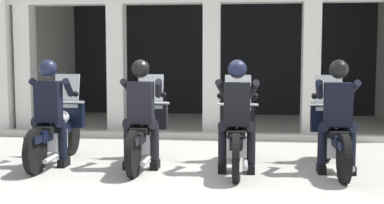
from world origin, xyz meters
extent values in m
plane|color=#A8A59E|center=(0.00, 3.00, 0.00)|extent=(80.00, 80.00, 0.00)
cube|color=black|center=(0.11, 7.05, 1.58)|extent=(9.02, 0.24, 3.15)
cube|color=silver|center=(-4.30, 5.02, 1.58)|extent=(0.30, 4.47, 3.15)
cube|color=silver|center=(-3.90, 3.13, 1.36)|extent=(0.35, 0.36, 2.71)
cube|color=silver|center=(-1.90, 3.13, 1.36)|extent=(0.35, 0.36, 2.71)
cube|color=silver|center=(0.11, 3.13, 1.36)|extent=(0.35, 0.36, 2.71)
cube|color=silver|center=(2.12, 3.13, 1.36)|extent=(0.35, 0.36, 2.71)
cube|color=#B7B5AD|center=(0.11, 2.63, 0.06)|extent=(8.62, 0.24, 0.12)
cylinder|color=black|center=(-2.07, 0.78, 0.32)|extent=(0.09, 0.64, 0.64)
cylinder|color=black|center=(-2.07, -0.62, 0.32)|extent=(0.09, 0.64, 0.64)
cube|color=black|center=(-2.07, 0.78, 0.53)|extent=(0.14, 0.44, 0.08)
cube|color=silver|center=(-2.07, 0.03, 0.37)|extent=(0.28, 0.44, 0.28)
cube|color=black|center=(-2.07, 0.08, 0.50)|extent=(0.18, 1.24, 0.16)
ellipsoid|color=#B2B2B7|center=(-2.07, 0.30, 0.68)|extent=(0.26, 0.48, 0.22)
cube|color=black|center=(-2.07, -0.10, 0.57)|extent=(0.24, 0.52, 0.10)
cube|color=black|center=(-2.07, -0.56, 0.50)|extent=(0.16, 0.48, 0.10)
cylinder|color=silver|center=(-2.07, 0.72, 0.56)|extent=(0.05, 0.24, 0.53)
cube|color=black|center=(-2.07, 0.66, 0.70)|extent=(0.52, 0.16, 0.44)
sphere|color=silver|center=(-2.07, 0.76, 0.72)|extent=(0.18, 0.18, 0.18)
cube|color=silver|center=(-2.07, 0.64, 1.07)|extent=(0.40, 0.14, 0.54)
cylinder|color=silver|center=(-2.07, 0.56, 0.90)|extent=(0.62, 0.04, 0.04)
cylinder|color=silver|center=(-1.95, -0.32, 0.18)|extent=(0.07, 0.55, 0.07)
cube|color=black|center=(-2.07, -0.12, 0.97)|extent=(0.36, 0.22, 0.60)
cube|color=#591414|center=(-2.07, 0.00, 0.99)|extent=(0.05, 0.02, 0.32)
sphere|color=tan|center=(-2.07, -0.10, 1.43)|extent=(0.21, 0.21, 0.21)
sphere|color=#191E38|center=(-2.07, -0.10, 1.46)|extent=(0.26, 0.26, 0.26)
cylinder|color=black|center=(-1.93, -0.10, 0.66)|extent=(0.26, 0.29, 0.17)
cylinder|color=black|center=(-1.87, -0.10, 0.39)|extent=(0.12, 0.12, 0.53)
cube|color=black|center=(-1.87, -0.09, 0.06)|extent=(0.11, 0.26, 0.12)
cylinder|color=black|center=(-2.21, -0.10, 0.66)|extent=(0.26, 0.29, 0.17)
cylinder|color=black|center=(-2.27, -0.10, 0.39)|extent=(0.12, 0.12, 0.53)
cube|color=black|center=(-2.27, -0.09, 0.06)|extent=(0.11, 0.26, 0.12)
cylinder|color=black|center=(-1.85, 0.11, 1.16)|extent=(0.19, 0.48, 0.31)
sphere|color=black|center=(-1.81, 0.32, 1.05)|extent=(0.09, 0.09, 0.09)
cylinder|color=black|center=(-2.29, 0.11, 1.16)|extent=(0.19, 0.48, 0.31)
sphere|color=black|center=(-2.33, 0.32, 1.05)|extent=(0.09, 0.09, 0.09)
cylinder|color=black|center=(-0.69, 0.77, 0.32)|extent=(0.09, 0.64, 0.64)
cylinder|color=black|center=(-0.69, -0.63, 0.32)|extent=(0.09, 0.64, 0.64)
cube|color=black|center=(-0.69, 0.77, 0.53)|extent=(0.14, 0.44, 0.08)
cube|color=silver|center=(-0.69, 0.02, 0.37)|extent=(0.28, 0.44, 0.28)
cube|color=black|center=(-0.69, 0.07, 0.50)|extent=(0.18, 1.24, 0.16)
ellipsoid|color=#1E2338|center=(-0.69, 0.29, 0.68)|extent=(0.26, 0.48, 0.22)
cube|color=black|center=(-0.69, -0.11, 0.57)|extent=(0.24, 0.52, 0.10)
cube|color=black|center=(-0.69, -0.57, 0.50)|extent=(0.16, 0.48, 0.10)
cylinder|color=silver|center=(-0.69, 0.71, 0.56)|extent=(0.05, 0.24, 0.53)
cube|color=black|center=(-0.69, 0.65, 0.70)|extent=(0.52, 0.16, 0.44)
sphere|color=silver|center=(-0.69, 0.75, 0.72)|extent=(0.18, 0.18, 0.18)
cube|color=silver|center=(-0.69, 0.63, 1.07)|extent=(0.40, 0.14, 0.54)
cylinder|color=silver|center=(-0.69, 0.55, 0.90)|extent=(0.62, 0.04, 0.04)
cylinder|color=silver|center=(-0.57, -0.33, 0.18)|extent=(0.07, 0.55, 0.07)
cube|color=black|center=(-0.69, -0.13, 0.97)|extent=(0.36, 0.22, 0.60)
cube|color=#591414|center=(-0.69, -0.01, 0.99)|extent=(0.05, 0.02, 0.32)
sphere|color=#936B51|center=(-0.69, -0.11, 1.43)|extent=(0.21, 0.21, 0.21)
sphere|color=black|center=(-0.69, -0.11, 1.46)|extent=(0.26, 0.26, 0.26)
cylinder|color=black|center=(-0.55, -0.11, 0.66)|extent=(0.26, 0.29, 0.17)
cylinder|color=black|center=(-0.49, -0.11, 0.39)|extent=(0.12, 0.12, 0.53)
cube|color=black|center=(-0.49, -0.10, 0.06)|extent=(0.11, 0.26, 0.12)
cylinder|color=black|center=(-0.83, -0.11, 0.66)|extent=(0.26, 0.29, 0.17)
cylinder|color=black|center=(-0.89, -0.11, 0.39)|extent=(0.12, 0.12, 0.53)
cube|color=black|center=(-0.89, -0.10, 0.06)|extent=(0.11, 0.26, 0.12)
cylinder|color=black|center=(-0.47, 0.10, 1.16)|extent=(0.19, 0.48, 0.31)
sphere|color=black|center=(-0.43, 0.31, 1.05)|extent=(0.09, 0.09, 0.09)
cylinder|color=black|center=(-0.91, 0.10, 1.16)|extent=(0.19, 0.48, 0.31)
sphere|color=black|center=(-0.95, 0.31, 1.05)|extent=(0.09, 0.09, 0.09)
cylinder|color=black|center=(0.69, 0.66, 0.32)|extent=(0.09, 0.64, 0.64)
cylinder|color=black|center=(0.69, -0.74, 0.32)|extent=(0.09, 0.64, 0.64)
cube|color=black|center=(0.69, 0.66, 0.53)|extent=(0.14, 0.44, 0.08)
cube|color=silver|center=(0.69, -0.09, 0.37)|extent=(0.28, 0.44, 0.28)
cube|color=black|center=(0.69, -0.04, 0.50)|extent=(0.18, 1.24, 0.16)
ellipsoid|color=#B2B2B7|center=(0.69, 0.18, 0.68)|extent=(0.26, 0.48, 0.22)
cube|color=black|center=(0.69, -0.22, 0.57)|extent=(0.24, 0.52, 0.10)
cube|color=black|center=(0.69, -0.68, 0.50)|extent=(0.16, 0.48, 0.10)
cylinder|color=silver|center=(0.69, 0.60, 0.56)|extent=(0.05, 0.24, 0.53)
cube|color=black|center=(0.69, 0.54, 0.70)|extent=(0.52, 0.16, 0.44)
sphere|color=silver|center=(0.69, 0.64, 0.72)|extent=(0.18, 0.18, 0.18)
cube|color=silver|center=(0.69, 0.52, 1.07)|extent=(0.40, 0.14, 0.54)
cylinder|color=silver|center=(0.69, 0.44, 0.90)|extent=(0.62, 0.04, 0.04)
cylinder|color=silver|center=(0.81, -0.44, 0.18)|extent=(0.07, 0.55, 0.07)
cube|color=black|center=(0.69, -0.24, 0.97)|extent=(0.36, 0.22, 0.60)
cube|color=black|center=(0.69, -0.12, 0.99)|extent=(0.05, 0.02, 0.32)
sphere|color=tan|center=(0.69, -0.22, 1.43)|extent=(0.21, 0.21, 0.21)
sphere|color=#191E38|center=(0.69, -0.22, 1.46)|extent=(0.26, 0.26, 0.26)
cylinder|color=black|center=(0.83, -0.22, 0.66)|extent=(0.26, 0.29, 0.17)
cylinder|color=black|center=(0.89, -0.22, 0.39)|extent=(0.12, 0.12, 0.53)
cube|color=black|center=(0.89, -0.21, 0.06)|extent=(0.11, 0.26, 0.12)
cylinder|color=black|center=(0.55, -0.22, 0.66)|extent=(0.26, 0.29, 0.17)
cylinder|color=black|center=(0.49, -0.22, 0.39)|extent=(0.12, 0.12, 0.53)
cube|color=black|center=(0.49, -0.21, 0.06)|extent=(0.11, 0.26, 0.12)
cylinder|color=black|center=(0.91, -0.01, 1.16)|extent=(0.19, 0.48, 0.31)
sphere|color=black|center=(0.95, 0.20, 1.05)|extent=(0.09, 0.09, 0.09)
cylinder|color=black|center=(0.47, -0.01, 1.16)|extent=(0.19, 0.48, 0.31)
sphere|color=black|center=(0.43, 0.20, 1.05)|extent=(0.09, 0.09, 0.09)
cylinder|color=black|center=(2.07, 0.76, 0.32)|extent=(0.09, 0.64, 0.64)
cylinder|color=black|center=(2.07, -0.64, 0.32)|extent=(0.09, 0.64, 0.64)
cube|color=black|center=(2.07, 0.76, 0.53)|extent=(0.14, 0.44, 0.08)
cube|color=silver|center=(2.07, 0.01, 0.37)|extent=(0.28, 0.44, 0.28)
cube|color=black|center=(2.07, 0.06, 0.50)|extent=(0.18, 1.24, 0.16)
ellipsoid|color=black|center=(2.07, 0.28, 0.68)|extent=(0.26, 0.48, 0.22)
cube|color=black|center=(2.07, -0.12, 0.57)|extent=(0.24, 0.52, 0.10)
cube|color=black|center=(2.07, -0.58, 0.50)|extent=(0.16, 0.48, 0.10)
cylinder|color=silver|center=(2.07, 0.70, 0.56)|extent=(0.05, 0.24, 0.53)
cube|color=black|center=(2.07, 0.64, 0.70)|extent=(0.52, 0.16, 0.44)
sphere|color=silver|center=(2.07, 0.74, 0.72)|extent=(0.18, 0.18, 0.18)
cube|color=silver|center=(2.07, 0.62, 1.07)|extent=(0.40, 0.14, 0.54)
cylinder|color=silver|center=(2.07, 0.54, 0.90)|extent=(0.62, 0.04, 0.04)
cylinder|color=silver|center=(2.19, -0.34, 0.18)|extent=(0.07, 0.55, 0.07)
cube|color=black|center=(2.07, -0.14, 0.97)|extent=(0.36, 0.22, 0.60)
cube|color=#14193F|center=(2.07, -0.02, 0.99)|extent=(0.05, 0.02, 0.32)
sphere|color=#936B51|center=(2.07, -0.12, 1.43)|extent=(0.21, 0.21, 0.21)
sphere|color=black|center=(2.07, -0.12, 1.46)|extent=(0.26, 0.26, 0.26)
cylinder|color=black|center=(2.21, -0.12, 0.66)|extent=(0.26, 0.29, 0.17)
cylinder|color=black|center=(2.27, -0.12, 0.39)|extent=(0.12, 0.12, 0.53)
cube|color=black|center=(2.27, -0.11, 0.06)|extent=(0.11, 0.26, 0.12)
cylinder|color=black|center=(1.93, -0.12, 0.66)|extent=(0.26, 0.29, 0.17)
cylinder|color=black|center=(1.87, -0.12, 0.39)|extent=(0.12, 0.12, 0.53)
cube|color=black|center=(1.87, -0.11, 0.06)|extent=(0.11, 0.26, 0.12)
cylinder|color=black|center=(2.29, 0.09, 1.16)|extent=(0.19, 0.48, 0.31)
sphere|color=black|center=(2.33, 0.30, 1.05)|extent=(0.09, 0.09, 0.09)
cylinder|color=black|center=(1.85, 0.09, 1.16)|extent=(0.19, 0.48, 0.31)
sphere|color=black|center=(1.81, 0.30, 1.05)|extent=(0.09, 0.09, 0.09)
camera|label=1|loc=(0.79, -7.02, 1.62)|focal=45.99mm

